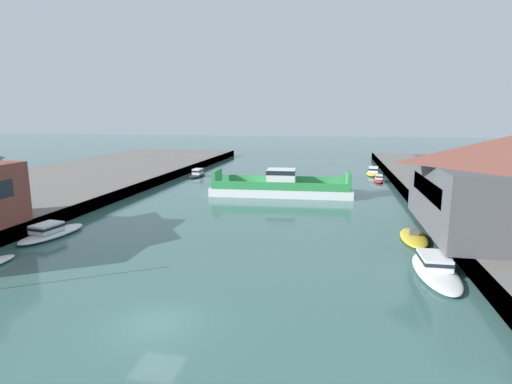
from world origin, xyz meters
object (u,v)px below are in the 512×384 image
at_px(moored_boat_mid_left, 414,238).
at_px(moored_boat_near_left, 197,174).
at_px(moored_boat_mid_right, 373,172).
at_px(moored_boat_far_left, 435,267).
at_px(moored_boat_upstream_a, 51,232).
at_px(chain_ferry, 281,187).
at_px(moored_boat_near_right, 379,179).

bearing_deg(moored_boat_mid_left, moored_boat_near_left, 133.71).
height_order(moored_boat_mid_right, moored_boat_far_left, moored_boat_mid_right).
bearing_deg(moored_boat_upstream_a, moored_boat_mid_right, 55.25).
distance_m(moored_boat_near_left, moored_boat_mid_right, 32.28).
height_order(moored_boat_near_left, moored_boat_mid_right, moored_boat_mid_right).
relative_size(moored_boat_near_left, moored_boat_upstream_a, 0.83).
bearing_deg(moored_boat_mid_right, moored_boat_far_left, -89.89).
height_order(chain_ferry, moored_boat_upstream_a, chain_ferry).
distance_m(chain_ferry, moored_boat_mid_right, 26.25).
bearing_deg(moored_boat_near_right, moored_boat_upstream_a, -130.39).
distance_m(moored_boat_near_left, moored_boat_upstream_a, 38.00).
bearing_deg(chain_ferry, moored_boat_far_left, -61.83).
bearing_deg(moored_boat_upstream_a, moored_boat_near_right, 49.61).
xyz_separation_m(chain_ferry, moored_boat_mid_left, (14.28, -18.85, -0.84)).
xyz_separation_m(moored_boat_mid_right, moored_boat_far_left, (0.09, -48.79, -0.12)).
height_order(chain_ferry, moored_boat_mid_right, chain_ferry).
bearing_deg(chain_ferry, moored_boat_near_left, 140.78).
distance_m(moored_boat_near_right, moored_boat_mid_left, 32.61).
relative_size(moored_boat_mid_right, moored_boat_far_left, 0.87).
xyz_separation_m(moored_boat_near_left, moored_boat_mid_right, (31.23, 8.18, 0.05)).
xyz_separation_m(moored_boat_near_right, moored_boat_far_left, (-0.09, -40.48, -0.02)).
bearing_deg(moored_boat_near_left, moored_boat_near_right, -0.24).
height_order(moored_boat_near_left, moored_boat_near_right, moored_boat_near_left).
relative_size(chain_ferry, moored_boat_mid_right, 2.73).
bearing_deg(moored_boat_mid_right, chain_ferry, -122.79).
distance_m(chain_ferry, moored_boat_upstream_a, 29.98).
bearing_deg(chain_ferry, moored_boat_mid_left, -52.85).
bearing_deg(moored_boat_near_left, moored_boat_mid_right, 14.68).
height_order(chain_ferry, moored_boat_near_right, chain_ferry).
distance_m(moored_boat_mid_right, moored_boat_upstream_a, 56.20).
xyz_separation_m(moored_boat_near_left, moored_boat_mid_left, (31.29, -32.74, -0.28)).
distance_m(moored_boat_near_right, moored_boat_upstream_a, 49.71).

